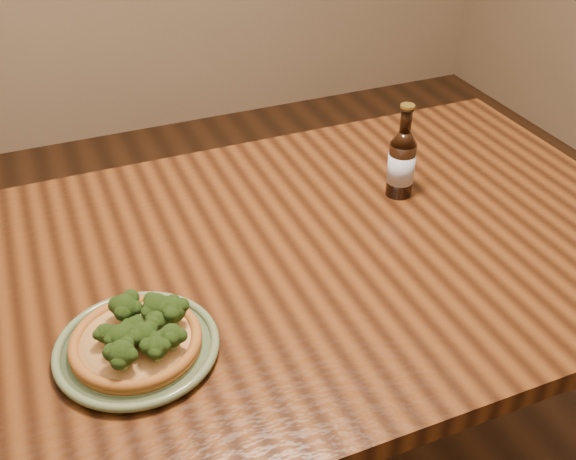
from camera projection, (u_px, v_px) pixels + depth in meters
name	position (u px, v px, depth m)	size (l,w,h in m)	color
table	(266.00, 296.00, 1.31)	(1.60, 0.90, 0.75)	#4C2810
plate	(137.00, 348.00, 1.05)	(0.26, 0.26, 0.02)	#546848
pizza	(138.00, 337.00, 1.04)	(0.21, 0.21, 0.07)	#925721
beer_bottle	(401.00, 163.00, 1.40)	(0.06, 0.06, 0.21)	black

